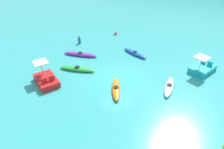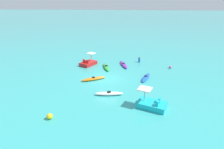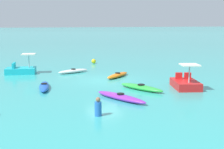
# 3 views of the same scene
# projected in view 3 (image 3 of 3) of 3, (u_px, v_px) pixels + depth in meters

# --- Properties ---
(ground_plane) EXTENTS (600.00, 600.00, 0.00)m
(ground_plane) POSITION_uv_depth(u_px,v_px,m) (104.00, 80.00, 21.14)
(ground_plane) COLOR #38ADA8
(kayak_green) EXTENTS (3.30, 1.94, 0.37)m
(kayak_green) POSITION_uv_depth(u_px,v_px,m) (141.00, 87.00, 18.03)
(kayak_green) COLOR green
(kayak_green) RESTS_ON ground_plane
(kayak_blue) EXTENTS (3.03, 1.21, 0.37)m
(kayak_blue) POSITION_uv_depth(u_px,v_px,m) (44.00, 86.00, 18.33)
(kayak_blue) COLOR blue
(kayak_blue) RESTS_ON ground_plane
(kayak_orange) EXTENTS (2.23, 2.75, 0.37)m
(kayak_orange) POSITION_uv_depth(u_px,v_px,m) (118.00, 75.00, 22.29)
(kayak_orange) COLOR orange
(kayak_orange) RESTS_ON ground_plane
(kayak_white) EXTENTS (1.26, 2.86, 0.37)m
(kayak_white) POSITION_uv_depth(u_px,v_px,m) (73.00, 71.00, 24.22)
(kayak_white) COLOR white
(kayak_white) RESTS_ON ground_plane
(kayak_purple) EXTENTS (3.53, 1.93, 0.37)m
(kayak_purple) POSITION_uv_depth(u_px,v_px,m) (121.00, 97.00, 15.67)
(kayak_purple) COLOR purple
(kayak_purple) RESTS_ON ground_plane
(pedal_boat_cyan) EXTENTS (2.06, 2.70, 1.68)m
(pedal_boat_cyan) POSITION_uv_depth(u_px,v_px,m) (21.00, 70.00, 23.87)
(pedal_boat_cyan) COLOR #19B7C6
(pedal_boat_cyan) RESTS_ON ground_plane
(pedal_boat_red) EXTENTS (2.78, 2.26, 1.68)m
(pedal_boat_red) POSITION_uv_depth(u_px,v_px,m) (185.00, 83.00, 18.48)
(pedal_boat_red) COLOR red
(pedal_boat_red) RESTS_ON ground_plane
(buoy_yellow) EXTENTS (0.47, 0.47, 0.47)m
(buoy_yellow) POSITION_uv_depth(u_px,v_px,m) (94.00, 61.00, 30.02)
(buoy_yellow) COLOR yellow
(buoy_yellow) RESTS_ON ground_plane
(person_near_shore) EXTENTS (0.44, 0.44, 0.88)m
(person_near_shore) POSITION_uv_depth(u_px,v_px,m) (98.00, 108.00, 12.92)
(person_near_shore) COLOR blue
(person_near_shore) RESTS_ON ground_plane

